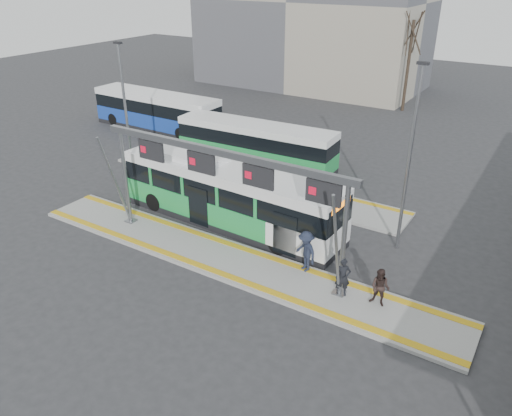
% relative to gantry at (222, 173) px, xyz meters
% --- Properties ---
extents(ground, '(120.00, 120.00, 0.00)m').
position_rel_gantry_xyz_m(ground, '(0.35, -0.25, -4.30)').
color(ground, '#2D2D30').
rests_on(ground, ground).
extents(platform_main, '(22.00, 3.00, 0.15)m').
position_rel_gantry_xyz_m(platform_main, '(0.35, -0.25, -4.22)').
color(platform_main, gray).
rests_on(platform_main, ground).
extents(platform_second, '(20.00, 3.00, 0.15)m').
position_rel_gantry_xyz_m(platform_second, '(-3.65, 7.75, -4.22)').
color(platform_second, gray).
rests_on(platform_second, ground).
extents(tactile_main, '(22.00, 2.65, 0.02)m').
position_rel_gantry_xyz_m(tactile_main, '(0.35, -0.25, -4.14)').
color(tactile_main, gold).
rests_on(tactile_main, platform_main).
extents(tactile_second, '(20.00, 0.35, 0.02)m').
position_rel_gantry_xyz_m(tactile_second, '(-3.65, 8.90, -4.14)').
color(tactile_second, gold).
rests_on(tactile_second, platform_second).
extents(gantry, '(13.00, 1.68, 5.20)m').
position_rel_gantry_xyz_m(gantry, '(0.00, 0.00, 0.00)').
color(gantry, slate).
rests_on(gantry, platform_main).
extents(hero_bus, '(12.68, 3.15, 3.46)m').
position_rel_gantry_xyz_m(hero_bus, '(-1.77, 2.97, -2.72)').
color(hero_bus, black).
rests_on(hero_bus, ground).
extents(bg_bus_green, '(11.34, 2.93, 2.81)m').
position_rel_gantry_xyz_m(bg_bus_green, '(-5.34, 11.16, -2.91)').
color(bg_bus_green, black).
rests_on(bg_bus_green, ground).
extents(bg_bus_blue, '(11.56, 2.64, 3.01)m').
position_rel_gantry_xyz_m(bg_bus_blue, '(-16.44, 13.45, -2.81)').
color(bg_bus_blue, black).
rests_on(bg_bus_blue, ground).
extents(passenger_a, '(0.75, 0.68, 1.71)m').
position_rel_gantry_xyz_m(passenger_a, '(5.96, 0.00, -3.29)').
color(passenger_a, black).
rests_on(passenger_a, platform_main).
extents(passenger_b, '(0.82, 0.65, 1.63)m').
position_rel_gantry_xyz_m(passenger_b, '(7.48, 0.18, -3.34)').
color(passenger_b, '#2D201E').
rests_on(passenger_b, platform_main).
extents(passenger_c, '(1.44, 1.21, 1.93)m').
position_rel_gantry_xyz_m(passenger_c, '(3.83, 0.85, -3.19)').
color(passenger_c, '#1D2335').
rests_on(passenger_c, platform_main).
extents(tree_left, '(1.40, 1.40, 8.84)m').
position_rel_gantry_xyz_m(tree_left, '(-1.73, 32.64, 2.40)').
color(tree_left, '#382B21').
rests_on(tree_left, ground).
extents(tree_mid, '(1.40, 1.40, 9.11)m').
position_rel_gantry_xyz_m(tree_mid, '(-1.04, 30.13, 2.61)').
color(tree_mid, '#382B21').
rests_on(tree_mid, ground).
extents(tree_far, '(1.40, 1.40, 7.65)m').
position_rel_gantry_xyz_m(tree_far, '(-20.62, 31.81, 1.50)').
color(tree_far, '#382B21').
rests_on(tree_far, ground).
extents(lamp_west, '(0.50, 0.25, 8.50)m').
position_rel_gantry_xyz_m(lamp_west, '(-10.33, 4.44, 0.19)').
color(lamp_west, slate).
rests_on(lamp_west, ground).
extents(lamp_east, '(0.50, 0.25, 8.86)m').
position_rel_gantry_xyz_m(lamp_east, '(6.60, 5.24, 0.37)').
color(lamp_east, slate).
rests_on(lamp_east, ground).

